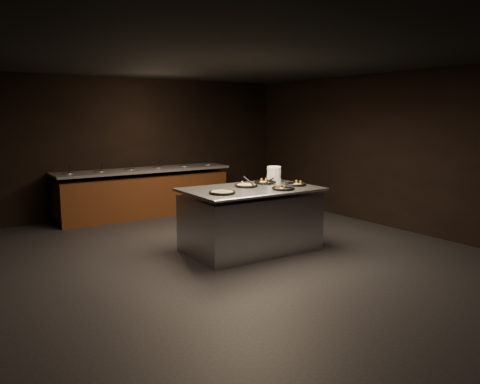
# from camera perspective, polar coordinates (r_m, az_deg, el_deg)

# --- Properties ---
(room) EXTENTS (7.02, 8.02, 2.92)m
(room) POSITION_cam_1_polar(r_m,az_deg,el_deg) (6.82, -0.30, 3.80)
(room) COLOR black
(room) RESTS_ON ground
(salad_bar) EXTENTS (3.70, 0.83, 1.18)m
(salad_bar) POSITION_cam_1_polar(r_m,az_deg,el_deg) (10.10, -11.48, -0.41)
(salad_bar) COLOR #4D2312
(salad_bar) RESTS_ON ground
(serving_counter) EXTENTS (2.08, 1.35, 0.99)m
(serving_counter) POSITION_cam_1_polar(r_m,az_deg,el_deg) (7.38, 1.26, -3.49)
(serving_counter) COLOR silver
(serving_counter) RESTS_ON ground
(plate_stack) EXTENTS (0.24, 0.24, 0.25)m
(plate_stack) POSITION_cam_1_polar(r_m,az_deg,el_deg) (8.01, 4.17, 2.18)
(plate_stack) COLOR white
(plate_stack) RESTS_ON serving_counter
(pan_veggie_whole) EXTENTS (0.39, 0.39, 0.04)m
(pan_veggie_whole) POSITION_cam_1_polar(r_m,az_deg,el_deg) (6.75, -2.19, -0.04)
(pan_veggie_whole) COLOR black
(pan_veggie_whole) RESTS_ON serving_counter
(pan_cheese_whole) EXTENTS (0.37, 0.37, 0.04)m
(pan_cheese_whole) POSITION_cam_1_polar(r_m,az_deg,el_deg) (7.41, 0.75, 0.81)
(pan_cheese_whole) COLOR black
(pan_cheese_whole) RESTS_ON serving_counter
(pan_cheese_slices_a) EXTENTS (0.37, 0.37, 0.04)m
(pan_cheese_slices_a) POSITION_cam_1_polar(r_m,az_deg,el_deg) (7.80, 3.11, 1.21)
(pan_cheese_slices_a) COLOR black
(pan_cheese_slices_a) RESTS_ON serving_counter
(pan_cheese_slices_b) EXTENTS (0.35, 0.35, 0.04)m
(pan_cheese_slices_b) POSITION_cam_1_polar(r_m,az_deg,el_deg) (7.16, 5.29, 0.46)
(pan_cheese_slices_b) COLOR black
(pan_cheese_slices_b) RESTS_ON serving_counter
(pan_veggie_slices) EXTENTS (0.34, 0.34, 0.04)m
(pan_veggie_slices) POSITION_cam_1_polar(r_m,az_deg,el_deg) (7.61, 6.80, 0.96)
(pan_veggie_slices) COLOR black
(pan_veggie_slices) RESTS_ON serving_counter
(server_left) EXTENTS (0.18, 0.34, 0.17)m
(server_left) POSITION_cam_1_polar(r_m,az_deg,el_deg) (7.27, 0.79, 1.15)
(server_left) COLOR silver
(server_left) RESTS_ON serving_counter
(server_right) EXTENTS (0.27, 0.26, 0.17)m
(server_right) POSITION_cam_1_polar(r_m,az_deg,el_deg) (7.26, 3.72, 1.07)
(server_right) COLOR silver
(server_right) RESTS_ON serving_counter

